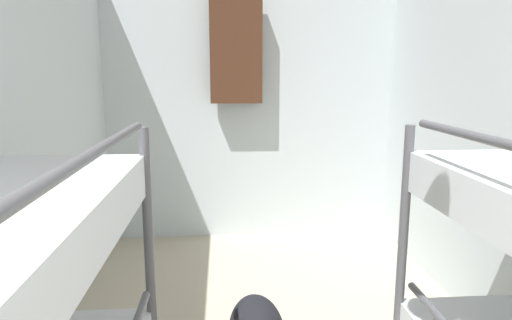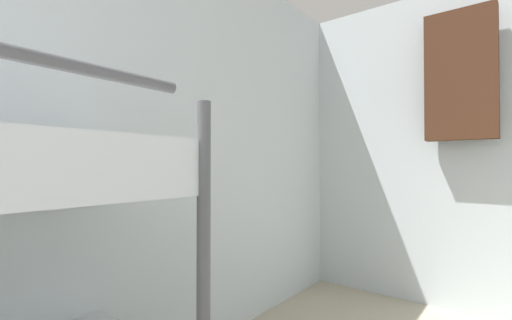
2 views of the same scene
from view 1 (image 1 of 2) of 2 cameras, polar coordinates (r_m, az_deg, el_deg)
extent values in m
cube|color=silver|center=(4.12, -0.75, 6.66)|extent=(2.67, 0.06, 2.39)
cylinder|color=#4C4C51|center=(2.16, -13.13, -12.87)|extent=(0.04, 0.04, 1.27)
cylinder|color=#4C4C51|center=(1.09, -22.14, -0.86)|extent=(0.03, 1.64, 0.03)
cylinder|color=#4C4C51|center=(2.29, 17.76, -11.73)|extent=(0.04, 0.04, 1.27)
cube|color=#472819|center=(3.96, -2.52, 13.65)|extent=(0.44, 0.12, 0.90)
camera|label=2|loc=(1.36, 15.97, -7.99)|focal=24.00mm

